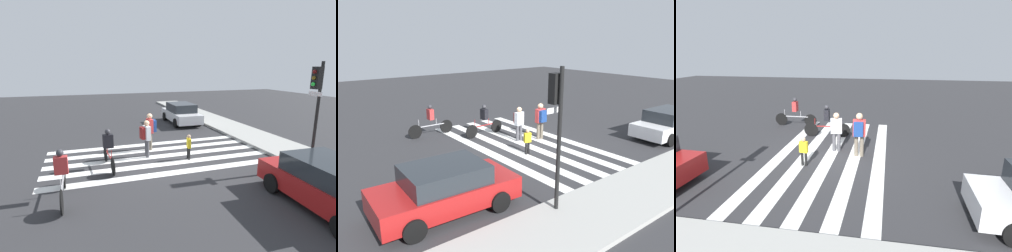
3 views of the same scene
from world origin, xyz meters
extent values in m
plane|color=#2D2D30|center=(0.00, 0.00, 0.00)|extent=(60.00, 60.00, 0.00)
cube|color=white|center=(-2.04, 0.00, 0.00)|extent=(0.48, 10.00, 0.01)
cube|color=white|center=(-1.02, 0.00, 0.00)|extent=(0.48, 10.00, 0.01)
cube|color=white|center=(0.00, 0.00, 0.00)|extent=(0.48, 10.00, 0.01)
cube|color=white|center=(1.02, 0.00, 0.00)|extent=(0.48, 10.00, 0.01)
cube|color=white|center=(2.04, 0.00, 0.00)|extent=(0.48, 10.00, 0.01)
cylinder|color=#6B6051|center=(-1.29, -0.12, 0.44)|extent=(0.16, 0.16, 0.88)
cylinder|color=#6B6051|center=(-1.06, -0.12, 0.44)|extent=(0.16, 0.16, 0.88)
cube|color=#B73333|center=(-1.18, -0.12, 1.22)|extent=(0.52, 0.26, 0.69)
sphere|color=tan|center=(-1.18, -0.12, 1.71)|extent=(0.27, 0.27, 0.27)
cube|color=navy|center=(-1.17, 0.08, 1.22)|extent=(0.39, 0.20, 0.58)
cylinder|color=black|center=(0.70, 1.17, 0.27)|extent=(0.10, 0.10, 0.54)
cylinder|color=black|center=(0.85, 1.17, 0.27)|extent=(0.10, 0.10, 0.54)
cube|color=yellow|center=(0.78, 1.17, 0.76)|extent=(0.34, 0.19, 0.43)
sphere|color=tan|center=(0.78, 1.17, 1.06)|extent=(0.17, 0.17, 0.17)
cylinder|color=#4C4C51|center=(-0.25, -0.53, 0.41)|extent=(0.15, 0.15, 0.82)
cylinder|color=#4C4C51|center=(-0.04, -0.53, 0.41)|extent=(0.15, 0.15, 0.82)
cube|color=silver|center=(-0.15, -0.53, 1.14)|extent=(0.50, 0.29, 0.65)
sphere|color=tan|center=(-0.15, -0.53, 1.59)|extent=(0.26, 0.26, 0.26)
cube|color=maroon|center=(-0.18, -0.72, 1.14)|extent=(0.38, 0.22, 0.54)
cylinder|color=black|center=(3.83, -3.99, 0.36)|extent=(0.72, 0.04, 0.72)
cylinder|color=black|center=(2.08, -3.99, 0.36)|extent=(0.72, 0.04, 0.72)
cube|color=#B2B2B7|center=(2.96, -3.99, 0.56)|extent=(1.49, 0.04, 0.04)
cylinder|color=#B2B2B7|center=(2.65, -3.99, 0.72)|extent=(0.03, 0.03, 0.32)
cylinder|color=#B2B2B7|center=(3.61, -3.99, 0.76)|extent=(0.03, 0.03, 0.40)
cube|color=#B73333|center=(2.96, -3.99, 1.15)|extent=(0.24, 0.40, 0.55)
sphere|color=#333338|center=(2.96, -3.99, 1.55)|extent=(0.22, 0.22, 0.22)
cylinder|color=black|center=(1.52, -2.28, 0.35)|extent=(0.71, 0.10, 0.71)
cylinder|color=black|center=(-0.12, -2.41, 0.35)|extent=(0.71, 0.10, 0.71)
cube|color=maroon|center=(0.70, -2.35, 0.55)|extent=(1.40, 0.15, 0.04)
cylinder|color=maroon|center=(0.42, -2.37, 0.71)|extent=(0.03, 0.03, 0.32)
cylinder|color=maroon|center=(1.32, -2.30, 0.75)|extent=(0.03, 0.03, 0.40)
cube|color=black|center=(0.70, -2.35, 1.14)|extent=(0.27, 0.42, 0.55)
sphere|color=#333338|center=(0.70, -2.35, 1.54)|extent=(0.22, 0.22, 0.22)
cylinder|color=black|center=(-5.32, 2.77, 0.32)|extent=(0.64, 0.22, 0.64)
cylinder|color=black|center=(4.60, 2.55, 0.32)|extent=(0.65, 0.22, 0.64)
camera|label=1|loc=(11.13, -3.26, 4.08)|focal=28.00mm
camera|label=2|loc=(9.83, 11.48, 5.04)|focal=35.00mm
camera|label=3|loc=(-2.29, 10.01, 4.29)|focal=28.00mm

